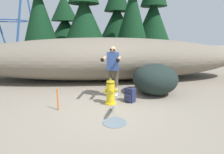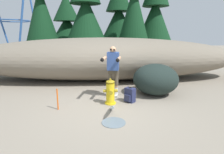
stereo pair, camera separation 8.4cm
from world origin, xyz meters
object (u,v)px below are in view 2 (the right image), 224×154
at_px(utility_worker, 113,66).
at_px(survey_stake, 58,99).
at_px(spare_backpack, 130,95).
at_px(boulder_large, 156,79).
at_px(boulder_mid, 157,80).
at_px(fire_hydrant, 110,92).

relative_size(utility_worker, survey_stake, 2.78).
xyz_separation_m(spare_backpack, survey_stake, (-2.08, -0.46, 0.08)).
relative_size(spare_backpack, boulder_large, 0.31).
height_order(boulder_mid, survey_stake, survey_stake).
distance_m(spare_backpack, boulder_large, 1.25).
bearing_deg(utility_worker, boulder_mid, 135.62).
bearing_deg(fire_hydrant, boulder_large, 26.77).
height_order(utility_worker, boulder_mid, utility_worker).
distance_m(fire_hydrant, survey_stake, 1.51).
distance_m(boulder_mid, survey_stake, 4.05).
relative_size(fire_hydrant, survey_stake, 1.29).
distance_m(spare_backpack, survey_stake, 2.13).
xyz_separation_m(fire_hydrant, spare_backpack, (0.61, 0.12, -0.14)).
xyz_separation_m(utility_worker, survey_stake, (-1.59, -0.90, -0.76)).
height_order(utility_worker, survey_stake, utility_worker).
height_order(boulder_large, survey_stake, boulder_large).
distance_m(utility_worker, survey_stake, 1.98).
xyz_separation_m(utility_worker, boulder_large, (1.48, 0.25, -0.53)).
bearing_deg(boulder_mid, utility_worker, -146.81).
bearing_deg(survey_stake, fire_hydrant, 13.15).
bearing_deg(boulder_large, utility_worker, -170.40).
distance_m(boulder_large, survey_stake, 3.29).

